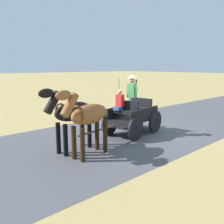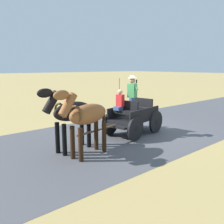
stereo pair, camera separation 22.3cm
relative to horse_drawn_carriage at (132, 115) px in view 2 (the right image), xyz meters
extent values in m
plane|color=tan|center=(0.21, -0.52, -0.82)|extent=(200.00, 200.00, 0.00)
cube|color=#4C4C51|center=(0.21, -0.52, -0.81)|extent=(6.26, 160.00, 0.01)
cube|color=black|center=(0.02, -0.08, -0.16)|extent=(1.54, 2.36, 0.12)
cube|color=black|center=(-0.55, -0.17, 0.12)|extent=(0.40, 2.07, 0.44)
cube|color=black|center=(0.58, 0.01, 0.12)|extent=(0.40, 2.07, 0.44)
cube|color=black|center=(-0.18, 1.12, -0.26)|extent=(1.10, 0.41, 0.08)
cube|color=black|center=(0.21, -1.27, -0.34)|extent=(0.74, 0.31, 0.06)
cube|color=black|center=(-0.08, 0.51, 0.22)|extent=(1.06, 0.52, 0.14)
cube|color=black|center=(-0.05, 0.34, 0.44)|extent=(1.02, 0.24, 0.44)
cube|color=black|center=(0.10, -0.57, 0.22)|extent=(1.06, 0.52, 0.14)
cube|color=black|center=(0.13, -0.75, 0.44)|extent=(1.02, 0.24, 0.44)
cylinder|color=black|center=(-0.75, 0.57, -0.34)|extent=(0.25, 0.96, 0.96)
cylinder|color=black|center=(-0.75, 0.57, -0.34)|extent=(0.15, 0.23, 0.21)
cylinder|color=black|center=(0.53, 0.78, -0.34)|extent=(0.25, 0.96, 0.96)
cylinder|color=black|center=(0.53, 0.78, -0.34)|extent=(0.15, 0.23, 0.21)
cylinder|color=black|center=(-0.50, -0.95, -0.34)|extent=(0.25, 0.96, 0.96)
cylinder|color=black|center=(-0.50, -0.95, -0.34)|extent=(0.15, 0.23, 0.21)
cylinder|color=black|center=(0.78, -0.74, -0.34)|extent=(0.25, 0.96, 0.96)
cylinder|color=black|center=(0.78, -0.74, -0.34)|extent=(0.15, 0.23, 0.21)
cylinder|color=brown|center=(-0.34, 2.09, -0.21)|extent=(0.39, 1.99, 0.07)
cylinder|color=black|center=(0.22, 0.56, 0.92)|extent=(0.02, 0.02, 1.30)
cylinder|color=#384C7F|center=(-0.18, 0.22, 0.35)|extent=(0.22, 0.22, 0.90)
cube|color=#387F47|center=(-0.18, 0.22, 1.08)|extent=(0.37, 0.27, 0.56)
sphere|color=#9E7051|center=(-0.18, 0.22, 1.48)|extent=(0.22, 0.22, 0.22)
cylinder|color=beige|center=(-0.18, 0.22, 1.58)|extent=(0.36, 0.36, 0.01)
cylinder|color=beige|center=(-0.18, 0.22, 1.63)|extent=(0.20, 0.20, 0.10)
cylinder|color=#387F47|center=(-0.37, 0.23, 1.26)|extent=(0.27, 0.12, 0.32)
cube|color=black|center=(-0.43, 0.24, 1.46)|extent=(0.03, 0.07, 0.14)
cube|color=#384C7F|center=(0.15, 0.67, 0.36)|extent=(0.33, 0.36, 0.14)
cube|color=red|center=(0.17, 0.56, 0.67)|extent=(0.33, 0.25, 0.48)
sphere|color=tan|center=(0.17, 0.56, 1.02)|extent=(0.20, 0.20, 0.20)
ellipsoid|color=brown|center=(-0.84, 2.82, 0.55)|extent=(0.85, 1.64, 0.64)
cylinder|color=black|center=(-1.12, 3.32, -0.29)|extent=(0.15, 0.15, 1.05)
cylinder|color=black|center=(-0.77, 3.39, -0.29)|extent=(0.15, 0.15, 1.05)
cylinder|color=black|center=(-0.91, 2.25, -0.29)|extent=(0.15, 0.15, 1.05)
cylinder|color=black|center=(-0.55, 2.32, -0.29)|extent=(0.15, 0.15, 1.05)
cylinder|color=brown|center=(-1.00, 3.64, 0.95)|extent=(0.38, 0.69, 0.73)
ellipsoid|color=brown|center=(-1.04, 3.86, 1.26)|extent=(0.32, 0.57, 0.28)
cube|color=black|center=(-1.00, 3.63, 0.99)|extent=(0.16, 0.50, 0.56)
cylinder|color=black|center=(-0.69, 2.09, 0.25)|extent=(0.11, 0.11, 0.70)
torus|color=brown|center=(-0.94, 3.35, 0.63)|extent=(0.55, 0.18, 0.55)
ellipsoid|color=black|center=(-0.09, 2.94, 0.55)|extent=(0.81, 1.63, 0.64)
cylinder|color=black|center=(-0.36, 3.45, -0.29)|extent=(0.15, 0.15, 1.05)
cylinder|color=black|center=(0.00, 3.51, -0.29)|extent=(0.15, 0.15, 1.05)
cylinder|color=black|center=(-0.18, 2.37, -0.29)|extent=(0.15, 0.15, 1.05)
cylinder|color=black|center=(0.17, 2.43, -0.29)|extent=(0.15, 0.15, 1.05)
cylinder|color=black|center=(-0.23, 3.77, 0.95)|extent=(0.36, 0.68, 0.73)
ellipsoid|color=black|center=(-0.27, 3.99, 1.26)|extent=(0.31, 0.57, 0.28)
cube|color=black|center=(-0.23, 3.75, 0.99)|extent=(0.14, 0.51, 0.56)
cylinder|color=black|center=(0.03, 2.21, 0.25)|extent=(0.11, 0.11, 0.70)
torus|color=brown|center=(-0.18, 3.48, 0.63)|extent=(0.55, 0.16, 0.55)
camera|label=1|loc=(-6.85, 7.21, 2.04)|focal=38.30mm
camera|label=2|loc=(-6.99, 7.05, 2.04)|focal=38.30mm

